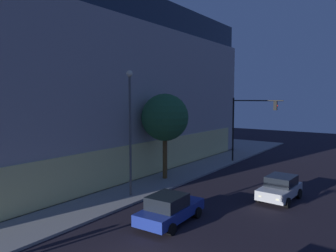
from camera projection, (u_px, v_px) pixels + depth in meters
modern_building at (43, 89)px, 36.25m from camera, size 35.98×31.41×15.97m
traffic_light_far_corner at (248, 118)px, 33.24m from camera, size 0.53×5.22×6.81m
street_lamp_sidewalk at (130, 119)px, 21.71m from camera, size 0.44×0.44×8.64m
sidewalk_tree at (165, 118)px, 26.48m from camera, size 3.95×3.95×7.14m
car_blue at (170, 209)px, 17.59m from camera, size 4.61×2.30×1.64m
car_silver at (280, 188)px, 21.57m from camera, size 4.08×2.24×1.63m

